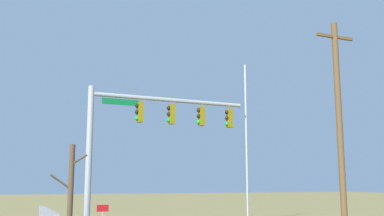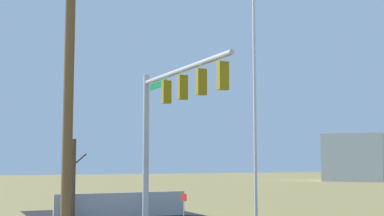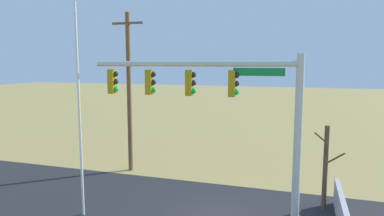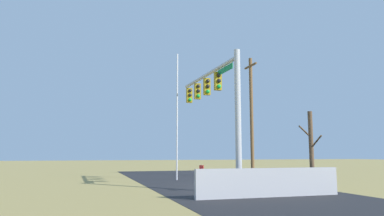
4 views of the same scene
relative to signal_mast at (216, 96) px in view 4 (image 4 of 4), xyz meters
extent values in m
plane|color=#9E894C|center=(-0.51, 0.65, -4.81)|extent=(160.00, 160.00, 0.00)
cube|color=#232326|center=(-4.51, 0.65, -4.81)|extent=(28.00, 8.00, 0.01)
cube|color=#B7B5AD|center=(3.60, 0.07, -4.81)|extent=(6.00, 6.00, 0.01)
cube|color=#A8A8AD|center=(4.29, 0.66, -4.23)|extent=(0.20, 6.36, 1.17)
cylinder|color=#B2B5BA|center=(2.60, 0.07, -1.52)|extent=(0.28, 0.28, 6.58)
cylinder|color=#B2B5BA|center=(-1.28, -0.04, 1.42)|extent=(7.76, 0.42, 0.20)
cube|color=#0F7238|center=(1.20, 0.03, 1.14)|extent=(1.80, 0.08, 0.28)
cube|color=#937A0F|center=(0.27, 0.01, 0.72)|extent=(0.25, 0.37, 0.96)
sphere|color=black|center=(0.42, 0.01, 1.02)|extent=(0.22, 0.22, 0.22)
sphere|color=black|center=(0.42, 0.01, 0.72)|extent=(0.22, 0.22, 0.22)
sphere|color=green|center=(0.42, 0.01, 0.42)|extent=(0.22, 0.22, 0.22)
cube|color=#937A0F|center=(-1.33, -0.04, 0.72)|extent=(0.25, 0.37, 0.96)
sphere|color=black|center=(-1.18, -0.03, 1.02)|extent=(0.22, 0.22, 0.22)
sphere|color=black|center=(-1.18, -0.03, 0.72)|extent=(0.22, 0.22, 0.22)
sphere|color=green|center=(-1.18, -0.03, 0.42)|extent=(0.22, 0.22, 0.22)
cube|color=#937A0F|center=(-2.93, -0.08, 0.72)|extent=(0.25, 0.37, 0.96)
sphere|color=black|center=(-2.78, -0.08, 1.02)|extent=(0.22, 0.22, 0.22)
sphere|color=black|center=(-2.78, -0.08, 0.72)|extent=(0.22, 0.22, 0.22)
sphere|color=green|center=(-2.78, -0.08, 0.42)|extent=(0.22, 0.22, 0.22)
cube|color=#937A0F|center=(-4.54, -0.13, 0.72)|extent=(0.25, 0.37, 0.96)
sphere|color=black|center=(-4.39, -0.12, 1.02)|extent=(0.22, 0.22, 0.22)
sphere|color=black|center=(-4.39, -0.12, 0.72)|extent=(0.22, 0.22, 0.22)
sphere|color=green|center=(-4.39, -0.12, 0.42)|extent=(0.22, 0.22, 0.22)
cylinder|color=silver|center=(-5.78, -0.62, -0.50)|extent=(0.10, 0.10, 8.62)
cylinder|color=brown|center=(-6.79, 5.46, -0.28)|extent=(0.26, 0.26, 9.06)
cube|color=brown|center=(-6.79, 5.46, 3.65)|extent=(1.90, 0.12, 0.12)
cylinder|color=brown|center=(3.74, 3.09, -2.99)|extent=(0.20, 0.20, 3.65)
cylinder|color=brown|center=(4.11, 3.09, -2.55)|extent=(0.78, 0.07, 0.57)
cylinder|color=brown|center=(3.50, 3.29, -1.73)|extent=(0.54, 0.47, 0.39)
cylinder|color=brown|center=(3.71, 2.81, -2.08)|extent=(0.12, 0.61, 0.55)
cylinder|color=silver|center=(1.61, -1.37, -4.36)|extent=(0.04, 0.04, 0.90)
cube|color=red|center=(1.61, -1.37, -3.75)|extent=(0.56, 0.02, 0.32)
camera|label=1|loc=(6.11, 20.32, -2.60)|focal=42.20mm
camera|label=2|loc=(-20.24, 8.11, -2.11)|focal=49.77mm
camera|label=3|loc=(2.73, -12.34, 1.46)|focal=32.58mm
camera|label=4|loc=(17.37, -6.65, -3.06)|focal=33.17mm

